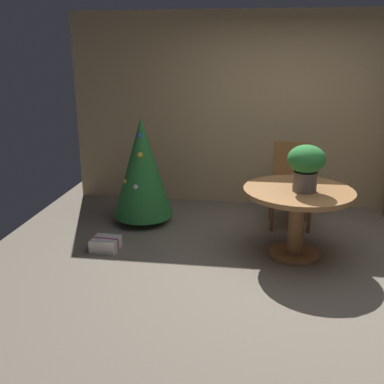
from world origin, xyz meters
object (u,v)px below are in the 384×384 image
at_px(gift_box_cream, 106,244).
at_px(holiday_tree, 142,168).
at_px(wooden_chair_far, 291,179).
at_px(round_dining_table, 298,205).
at_px(flower_vase, 306,164).

bearing_deg(gift_box_cream, holiday_tree, 76.58).
relative_size(wooden_chair_far, holiday_tree, 0.77).
height_order(wooden_chair_far, gift_box_cream, wooden_chair_far).
bearing_deg(wooden_chair_far, round_dining_table, -90.00).
bearing_deg(round_dining_table, flower_vase, -50.08).
xyz_separation_m(round_dining_table, flower_vase, (0.05, -0.05, 0.45)).
bearing_deg(gift_box_cream, flower_vase, 2.24).
bearing_deg(holiday_tree, round_dining_table, -22.25).
distance_m(flower_vase, gift_box_cream, 2.28).
distance_m(wooden_chair_far, holiday_tree, 1.83).
height_order(flower_vase, holiday_tree, holiday_tree).
distance_m(round_dining_table, flower_vase, 0.46).
bearing_deg(gift_box_cream, round_dining_table, 3.83).
xyz_separation_m(round_dining_table, holiday_tree, (-1.81, 0.74, 0.15)).
distance_m(round_dining_table, gift_box_cream, 2.09).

